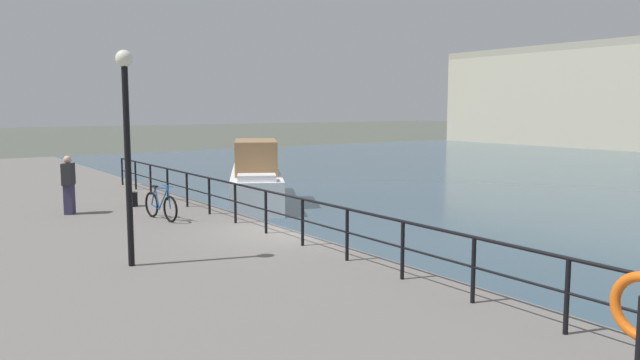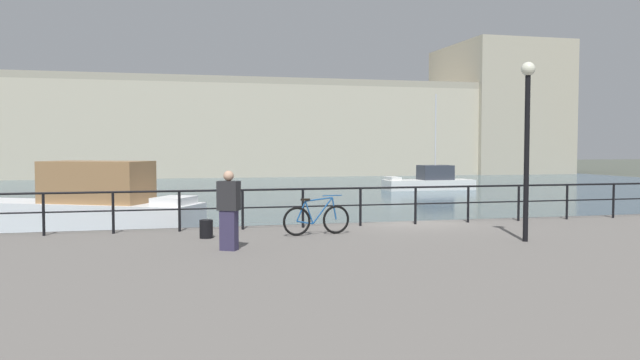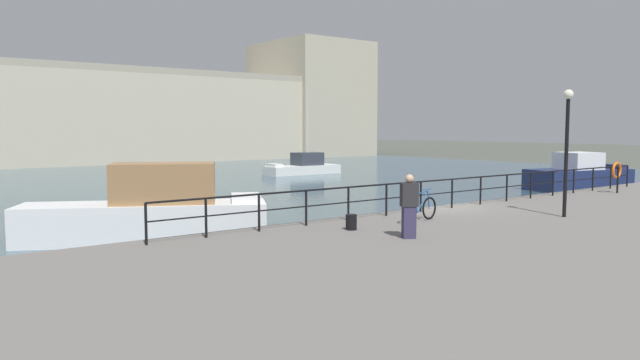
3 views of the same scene
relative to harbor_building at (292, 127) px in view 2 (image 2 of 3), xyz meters
The scene contains 11 objects.
ground_plane 53.16m from the harbor_building, 97.66° to the right, with size 240.00×240.00×0.00m, color #4C5147.
water_basin 23.92m from the harbor_building, 107.62° to the right, with size 80.00×60.00×0.01m, color #385160.
quay_promenade 59.54m from the harbor_building, 96.83° to the right, with size 56.00×13.00×0.89m, color slate.
harbor_building is the anchor object (origin of this frame).
moored_harbor_tender 51.22m from the harbor_building, 108.91° to the right, with size 7.99×5.52×2.62m.
moored_small_launch 28.33m from the harbor_building, 80.55° to the right, with size 6.47×2.08×6.89m.
quay_railing 53.67m from the harbor_building, 96.78° to the right, with size 24.58×0.07×1.08m.
parked_bicycle 55.74m from the harbor_building, 100.76° to the right, with size 1.76×0.30×0.98m.
mooring_bollard 56.24m from the harbor_building, 103.49° to the right, with size 0.32×0.32×0.44m, color black.
quay_lamp_post 57.19m from the harbor_building, 95.96° to the right, with size 0.32×0.32×4.13m.
standing_person 57.99m from the harbor_building, 102.70° to the right, with size 0.52×0.46×1.69m.
Camera 2 is at (-7.00, -17.41, 3.07)m, focal length 35.50 mm.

